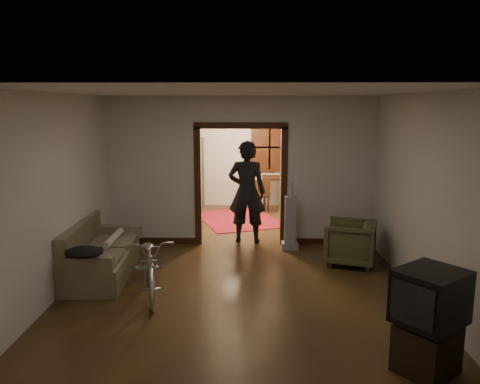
{
  "coord_description": "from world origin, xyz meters",
  "views": [
    {
      "loc": [
        0.12,
        -7.97,
        2.63
      ],
      "look_at": [
        0.0,
        -0.3,
        1.2
      ],
      "focal_mm": 35.0,
      "sensor_mm": 36.0,
      "label": 1
    }
  ],
  "objects_px": {
    "armchair": "(350,242)",
    "person": "(247,192)",
    "locker": "(185,173)",
    "bicycle": "(151,264)",
    "sofa": "(102,250)",
    "desk": "(284,193)"
  },
  "relations": [
    {
      "from": "bicycle",
      "to": "person",
      "type": "height_order",
      "value": "person"
    },
    {
      "from": "bicycle",
      "to": "locker",
      "type": "height_order",
      "value": "locker"
    },
    {
      "from": "locker",
      "to": "person",
      "type": "bearing_deg",
      "value": -60.32
    },
    {
      "from": "person",
      "to": "sofa",
      "type": "bearing_deg",
      "value": 46.55
    },
    {
      "from": "person",
      "to": "locker",
      "type": "xyz_separation_m",
      "value": [
        -1.59,
        3.08,
        -0.08
      ]
    },
    {
      "from": "person",
      "to": "locker",
      "type": "bearing_deg",
      "value": -56.49
    },
    {
      "from": "armchair",
      "to": "person",
      "type": "bearing_deg",
      "value": -108.46
    },
    {
      "from": "sofa",
      "to": "locker",
      "type": "relative_size",
      "value": 1.02
    },
    {
      "from": "sofa",
      "to": "desk",
      "type": "xyz_separation_m",
      "value": [
        3.19,
        4.83,
        -0.01
      ]
    },
    {
      "from": "sofa",
      "to": "bicycle",
      "type": "relative_size",
      "value": 1.09
    },
    {
      "from": "sofa",
      "to": "person",
      "type": "bearing_deg",
      "value": 37.15
    },
    {
      "from": "locker",
      "to": "sofa",
      "type": "bearing_deg",
      "value": -95.02
    },
    {
      "from": "desk",
      "to": "person",
      "type": "bearing_deg",
      "value": -105.56
    },
    {
      "from": "bicycle",
      "to": "desk",
      "type": "distance_m",
      "value": 5.97
    },
    {
      "from": "armchair",
      "to": "locker",
      "type": "bearing_deg",
      "value": -125.08
    },
    {
      "from": "sofa",
      "to": "armchair",
      "type": "xyz_separation_m",
      "value": [
        3.97,
        0.64,
        -0.06
      ]
    },
    {
      "from": "sofa",
      "to": "locker",
      "type": "height_order",
      "value": "locker"
    },
    {
      "from": "bicycle",
      "to": "person",
      "type": "bearing_deg",
      "value": 48.68
    },
    {
      "from": "sofa",
      "to": "desk",
      "type": "bearing_deg",
      "value": 53.41
    },
    {
      "from": "armchair",
      "to": "desk",
      "type": "xyz_separation_m",
      "value": [
        -0.78,
        4.18,
        0.05
      ]
    },
    {
      "from": "sofa",
      "to": "bicycle",
      "type": "bearing_deg",
      "value": -40.66
    },
    {
      "from": "bicycle",
      "to": "armchair",
      "type": "distance_m",
      "value": 3.35
    }
  ]
}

